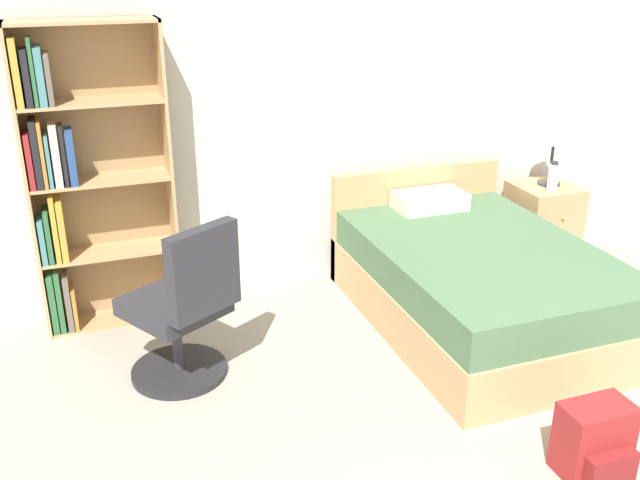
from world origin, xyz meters
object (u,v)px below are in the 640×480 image
object	(u,v)px
office_chair	(184,312)
backpack_red	(595,441)
bookshelf	(80,181)
nightstand	(542,223)
water_bottle	(553,177)
table_lamp	(555,133)
bed	(474,280)

from	to	relation	value
office_chair	backpack_red	world-z (taller)	office_chair
bookshelf	office_chair	xyz separation A→B (m)	(0.45, -0.90, -0.54)
office_chair	nightstand	world-z (taller)	office_chair
water_bottle	backpack_red	bearing A→B (deg)	-120.69
bookshelf	office_chair	distance (m)	1.14
water_bottle	bookshelf	bearing A→B (deg)	176.03
nightstand	water_bottle	xyz separation A→B (m)	(-0.04, -0.11, 0.41)
office_chair	nightstand	xyz separation A→B (m)	(2.94, 0.78, -0.13)
office_chair	table_lamp	bearing A→B (deg)	15.02
bed	water_bottle	distance (m)	1.23
bed	office_chair	world-z (taller)	office_chair
bookshelf	nightstand	world-z (taller)	bookshelf
bookshelf	backpack_red	bearing A→B (deg)	-47.75
nightstand	water_bottle	size ratio (longest dim) A/B	2.72
nightstand	bookshelf	bearing A→B (deg)	178.00
backpack_red	office_chair	bearing A→B (deg)	139.29
bed	nightstand	distance (m)	1.25
nightstand	backpack_red	world-z (taller)	nightstand
nightstand	table_lamp	distance (m)	0.71
office_chair	bookshelf	bearing A→B (deg)	116.70
bed	water_bottle	bearing A→B (deg)	30.61
office_chair	table_lamp	xyz separation A→B (m)	(2.97, 0.80, 0.58)
office_chair	backpack_red	distance (m)	2.21
backpack_red	bed	bearing A→B (deg)	80.52
nightstand	backpack_red	xyz separation A→B (m)	(-1.28, -2.20, -0.14)
bookshelf	nightstand	distance (m)	3.46
bed	nightstand	size ratio (longest dim) A/B	3.18
nightstand	office_chair	bearing A→B (deg)	-165.21
office_chair	table_lamp	world-z (taller)	table_lamp
nightstand	backpack_red	distance (m)	2.55
table_lamp	backpack_red	size ratio (longest dim) A/B	1.46
bed	water_bottle	size ratio (longest dim) A/B	8.63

